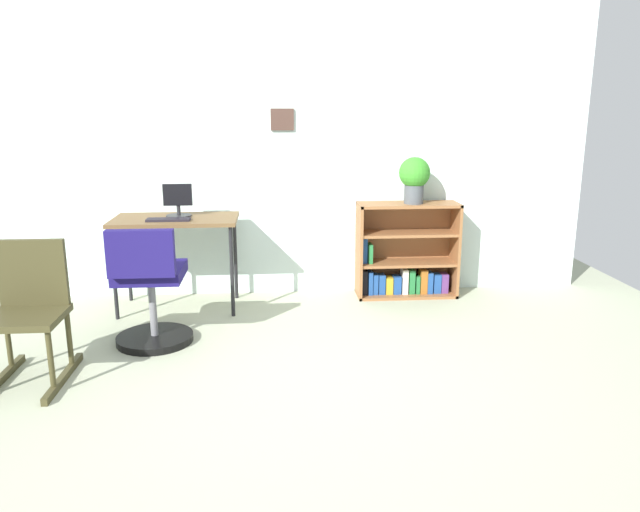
{
  "coord_description": "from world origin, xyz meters",
  "views": [
    {
      "loc": [
        -0.09,
        -2.99,
        1.58
      ],
      "look_at": [
        0.23,
        1.13,
        0.56
      ],
      "focal_mm": 33.86,
      "sensor_mm": 36.0,
      "label": 1
    }
  ],
  "objects_px": {
    "office_chair": "(150,293)",
    "rocking_chair": "(29,310)",
    "keyboard": "(168,220)",
    "potted_plant_on_shelf": "(414,177)",
    "bookshelf_low": "(405,256)",
    "desk": "(176,226)",
    "monitor": "(178,202)"
  },
  "relations": [
    {
      "from": "monitor",
      "to": "keyboard",
      "type": "xyz_separation_m",
      "value": [
        -0.05,
        -0.18,
        -0.1
      ]
    },
    {
      "from": "keyboard",
      "to": "bookshelf_low",
      "type": "bearing_deg",
      "value": 10.46
    },
    {
      "from": "desk",
      "to": "monitor",
      "type": "distance_m",
      "value": 0.19
    },
    {
      "from": "potted_plant_on_shelf",
      "to": "bookshelf_low",
      "type": "bearing_deg",
      "value": 131.72
    },
    {
      "from": "keyboard",
      "to": "potted_plant_on_shelf",
      "type": "distance_m",
      "value": 2.0
    },
    {
      "from": "monitor",
      "to": "rocking_chair",
      "type": "xyz_separation_m",
      "value": [
        -0.69,
        -1.29,
        -0.43
      ]
    },
    {
      "from": "monitor",
      "to": "bookshelf_low",
      "type": "relative_size",
      "value": 0.31
    },
    {
      "from": "monitor",
      "to": "keyboard",
      "type": "height_order",
      "value": "monitor"
    },
    {
      "from": "office_chair",
      "to": "keyboard",
      "type": "bearing_deg",
      "value": 86.84
    },
    {
      "from": "bookshelf_low",
      "to": "potted_plant_on_shelf",
      "type": "bearing_deg",
      "value": -48.28
    },
    {
      "from": "keyboard",
      "to": "office_chair",
      "type": "distance_m",
      "value": 0.76
    },
    {
      "from": "office_chair",
      "to": "bookshelf_low",
      "type": "relative_size",
      "value": 0.99
    },
    {
      "from": "monitor",
      "to": "office_chair",
      "type": "height_order",
      "value": "monitor"
    },
    {
      "from": "desk",
      "to": "rocking_chair",
      "type": "bearing_deg",
      "value": -118.56
    },
    {
      "from": "keyboard",
      "to": "bookshelf_low",
      "type": "height_order",
      "value": "bookshelf_low"
    },
    {
      "from": "desk",
      "to": "rocking_chair",
      "type": "relative_size",
      "value": 1.17
    },
    {
      "from": "office_chair",
      "to": "rocking_chair",
      "type": "bearing_deg",
      "value": -143.13
    },
    {
      "from": "office_chair",
      "to": "rocking_chair",
      "type": "xyz_separation_m",
      "value": [
        -0.61,
        -0.45,
        0.05
      ]
    },
    {
      "from": "desk",
      "to": "rocking_chair",
      "type": "distance_m",
      "value": 1.43
    },
    {
      "from": "desk",
      "to": "keyboard",
      "type": "distance_m",
      "value": 0.15
    },
    {
      "from": "desk",
      "to": "monitor",
      "type": "bearing_deg",
      "value": 68.62
    },
    {
      "from": "desk",
      "to": "bookshelf_low",
      "type": "bearing_deg",
      "value": 6.92
    },
    {
      "from": "monitor",
      "to": "bookshelf_low",
      "type": "xyz_separation_m",
      "value": [
        1.86,
        0.18,
        -0.51
      ]
    },
    {
      "from": "rocking_chair",
      "to": "keyboard",
      "type": "bearing_deg",
      "value": 59.98
    },
    {
      "from": "desk",
      "to": "keyboard",
      "type": "height_order",
      "value": "keyboard"
    },
    {
      "from": "monitor",
      "to": "office_chair",
      "type": "xyz_separation_m",
      "value": [
        -0.09,
        -0.84,
        -0.48
      ]
    },
    {
      "from": "rocking_chair",
      "to": "bookshelf_low",
      "type": "relative_size",
      "value": 0.97
    },
    {
      "from": "monitor",
      "to": "rocking_chair",
      "type": "distance_m",
      "value": 1.53
    },
    {
      "from": "office_chair",
      "to": "bookshelf_low",
      "type": "distance_m",
      "value": 2.19
    },
    {
      "from": "keyboard",
      "to": "potted_plant_on_shelf",
      "type": "relative_size",
      "value": 0.86
    },
    {
      "from": "office_chair",
      "to": "desk",
      "type": "bearing_deg",
      "value": 85.11
    },
    {
      "from": "desk",
      "to": "bookshelf_low",
      "type": "relative_size",
      "value": 1.14
    }
  ]
}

